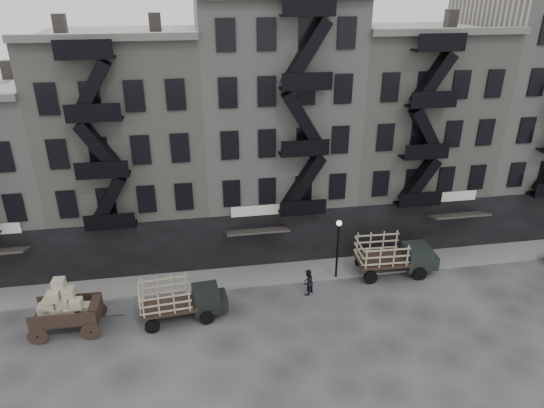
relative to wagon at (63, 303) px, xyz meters
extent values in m
plane|color=#38383A|center=(13.37, 0.00, -1.85)|extent=(140.00, 140.00, 0.00)
cube|color=slate|center=(13.37, 3.75, -1.78)|extent=(55.00, 2.50, 0.15)
cube|color=gray|center=(3.37, 10.00, 5.65)|extent=(10.00, 10.00, 15.00)
cube|color=black|center=(3.37, 5.05, 0.15)|extent=(10.00, 0.35, 4.00)
cube|color=#595651|center=(3.37, 4.85, 13.35)|extent=(10.00, 0.50, 0.40)
cube|color=#4C4744|center=(0.37, 10.00, 13.75)|extent=(0.70, 0.70, 1.20)
cube|color=#4C4744|center=(5.87, 10.00, 13.75)|extent=(0.70, 0.70, 1.20)
cube|color=gray|center=(13.37, 10.00, 6.65)|extent=(10.00, 10.00, 17.00)
cube|color=black|center=(13.37, 5.05, 0.15)|extent=(10.00, 0.35, 4.00)
cube|color=gray|center=(23.37, 10.00, 5.65)|extent=(10.00, 10.00, 15.00)
cube|color=black|center=(23.37, 5.05, 0.15)|extent=(10.00, 0.35, 4.00)
cube|color=#595651|center=(23.37, 4.85, 13.35)|extent=(10.00, 0.50, 0.40)
cube|color=#4C4744|center=(20.37, 10.00, 13.75)|extent=(0.70, 0.70, 1.20)
cube|color=#4C4744|center=(25.87, 10.00, 13.75)|extent=(0.70, 0.70, 1.20)
cube|color=gray|center=(33.37, 10.00, 7.15)|extent=(10.00, 10.00, 18.00)
cylinder|color=black|center=(16.37, 2.60, 0.15)|extent=(0.14, 0.14, 4.00)
sphere|color=silver|center=(16.37, 2.60, 2.25)|extent=(0.36, 0.36, 0.36)
cube|color=black|center=(0.11, 0.00, -0.87)|extent=(3.60, 1.98, 0.20)
cylinder|color=black|center=(-1.30, -0.94, -1.31)|extent=(1.08, 0.13, 1.08)
cylinder|color=black|center=(-1.24, 1.03, -1.31)|extent=(1.08, 0.13, 1.08)
cylinder|color=black|center=(1.45, -1.02, -1.31)|extent=(1.08, 0.13, 1.08)
cylinder|color=black|center=(1.52, 0.94, -1.31)|extent=(1.08, 0.13, 1.08)
cube|color=black|center=(1.68, -0.05, -0.48)|extent=(0.54, 1.59, 0.79)
cube|color=black|center=(5.66, 0.04, -0.88)|extent=(3.30, 2.12, 0.17)
cube|color=black|center=(7.78, 0.23, -0.79)|extent=(1.62, 1.79, 1.39)
cube|color=black|center=(8.61, 0.30, -1.07)|extent=(0.86, 1.45, 0.83)
cylinder|color=black|center=(7.77, -0.70, -1.44)|extent=(0.85, 0.28, 0.83)
cylinder|color=black|center=(7.61, 1.14, -1.44)|extent=(0.85, 0.28, 0.83)
cylinder|color=black|center=(4.73, -0.97, -1.44)|extent=(0.85, 0.28, 0.83)
cylinder|color=black|center=(4.57, 0.87, -1.44)|extent=(0.85, 0.28, 0.83)
cube|color=black|center=(19.58, 2.63, -0.79)|extent=(3.51, 2.16, 0.18)
cube|color=black|center=(21.90, 2.54, -0.69)|extent=(1.69, 1.88, 1.52)
cube|color=black|center=(22.81, 2.50, -0.99)|extent=(0.87, 1.55, 0.91)
cylinder|color=black|center=(21.76, 1.53, -1.40)|extent=(0.92, 0.26, 0.91)
cylinder|color=black|center=(21.84, 3.55, -1.40)|extent=(0.92, 0.26, 0.91)
cylinder|color=black|center=(18.42, 1.66, -1.40)|extent=(0.92, 0.26, 0.91)
cylinder|color=black|center=(18.50, 3.68, -1.40)|extent=(0.92, 0.26, 0.91)
imported|color=black|center=(14.10, 1.19, -0.99)|extent=(1.07, 1.05, 1.73)
camera|label=1|loc=(7.69, -23.46, 16.00)|focal=32.00mm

